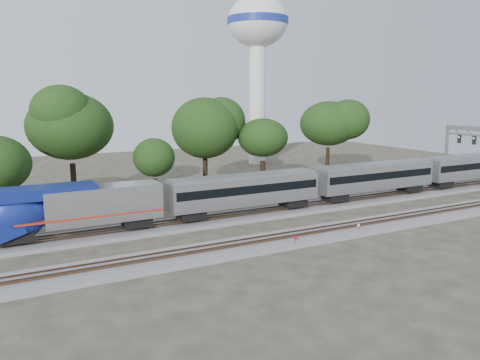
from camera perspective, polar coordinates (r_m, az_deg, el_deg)
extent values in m
plane|color=#383328|center=(48.04, -1.21, -6.92)|extent=(160.00, 160.00, 0.00)
cube|color=slate|center=(53.21, -4.12, -5.02)|extent=(160.00, 5.00, 0.40)
cube|color=brown|center=(52.46, -3.81, -4.73)|extent=(160.00, 0.08, 0.15)
cube|color=brown|center=(53.73, -4.43, -4.38)|extent=(160.00, 0.08, 0.15)
cube|color=slate|center=(44.60, 1.11, -8.01)|extent=(160.00, 5.00, 0.40)
cube|color=brown|center=(43.87, 1.57, -7.70)|extent=(160.00, 0.08, 0.15)
cube|color=brown|center=(45.06, 0.67, -7.21)|extent=(160.00, 0.08, 0.15)
cube|color=#B9BCC1|center=(49.15, -16.28, -2.75)|extent=(11.42, 3.23, 3.56)
ellipsoid|color=navy|center=(48.33, -25.82, -3.90)|extent=(5.82, 3.36, 4.96)
cube|color=navy|center=(48.09, -22.54, -1.36)|extent=(9.16, 3.17, 1.08)
cube|color=black|center=(48.12, -25.28, -2.60)|extent=(0.48, 2.48, 1.41)
cube|color=maroon|center=(49.13, -17.71, -3.92)|extent=(14.01, 3.27, 0.19)
cube|color=black|center=(48.83, -25.45, -6.16)|extent=(2.80, 2.37, 0.97)
cube|color=black|center=(50.40, -12.48, -4.91)|extent=(2.80, 2.37, 0.97)
cube|color=#B9BCC1|center=(54.61, 0.61, -1.24)|extent=(18.75, 3.23, 3.23)
cube|color=black|center=(54.55, 0.61, -0.91)|extent=(18.11, 3.28, 0.97)
cube|color=gray|center=(54.31, 0.61, 0.48)|extent=(18.32, 2.59, 0.38)
cube|color=black|center=(52.27, -5.98, -4.18)|extent=(2.80, 2.37, 0.97)
cube|color=black|center=(58.52, 6.47, -2.64)|extent=(2.80, 2.37, 0.97)
cube|color=#B9BCC1|center=(66.49, 16.11, 0.40)|extent=(18.75, 3.23, 3.23)
cube|color=black|center=(66.44, 16.12, 0.68)|extent=(18.11, 3.28, 0.97)
cube|color=gray|center=(66.24, 16.18, 1.83)|extent=(18.32, 2.59, 0.38)
cube|color=black|center=(62.42, 11.50, -1.98)|extent=(2.80, 2.37, 0.97)
cube|color=black|center=(71.67, 19.95, -0.83)|extent=(2.80, 2.37, 0.97)
cube|color=#B9BCC1|center=(81.70, 26.40, 1.49)|extent=(18.75, 3.23, 3.23)
cube|color=black|center=(81.66, 26.41, 1.71)|extent=(18.11, 3.28, 0.97)
cube|color=gray|center=(81.50, 26.49, 2.65)|extent=(18.32, 2.59, 0.38)
cube|color=black|center=(76.65, 23.29, -0.37)|extent=(2.80, 2.37, 0.97)
cylinder|color=#512D19|center=(45.09, 6.74, -7.50)|extent=(0.06, 0.06, 0.96)
cylinder|color=#B40C15|center=(44.96, 6.76, -6.98)|extent=(0.34, 0.14, 0.34)
cylinder|color=#512D19|center=(50.40, 14.22, -5.85)|extent=(0.06, 0.06, 0.96)
cylinder|color=silver|center=(50.29, 14.25, -5.38)|extent=(0.34, 0.06, 0.34)
cube|color=#512D19|center=(47.42, 9.47, -7.10)|extent=(0.51, 0.32, 0.30)
cylinder|color=silver|center=(99.33, 2.11, 9.10)|extent=(3.52, 3.52, 24.64)
cone|color=silver|center=(100.07, 2.08, 3.04)|extent=(5.63, 5.63, 3.52)
ellipsoid|color=silver|center=(100.47, 2.18, 18.80)|extent=(12.32, 12.32, 10.47)
cylinder|color=navy|center=(100.47, 2.18, 18.80)|extent=(12.46, 12.46, 1.41)
cube|color=gray|center=(82.63, 23.81, 2.82)|extent=(0.37, 0.37, 9.62)
cube|color=gray|center=(79.99, 26.14, 5.67)|extent=(0.43, 7.91, 0.64)
cube|color=gray|center=(80.05, 26.08, 4.98)|extent=(0.27, 7.91, 0.27)
cube|color=black|center=(79.10, 26.65, 4.34)|extent=(0.27, 0.53, 1.28)
cube|color=black|center=(80.61, 25.17, 4.55)|extent=(0.27, 0.53, 1.28)
cylinder|color=black|center=(64.41, -19.59, -0.56)|extent=(0.70, 0.70, 5.59)
ellipsoid|color=black|center=(63.52, -19.99, 6.19)|extent=(10.55, 10.55, 8.97)
cylinder|color=black|center=(63.28, -10.31, -1.35)|extent=(0.70, 0.70, 3.34)
ellipsoid|color=black|center=(62.55, -10.44, 2.72)|extent=(6.30, 6.30, 5.36)
cylinder|color=black|center=(72.60, -4.26, 0.94)|extent=(0.70, 0.70, 5.06)
ellipsoid|color=black|center=(71.83, -4.33, 6.35)|extent=(9.53, 9.53, 8.10)
cylinder|color=black|center=(72.74, 2.76, 0.65)|extent=(0.70, 0.70, 4.26)
ellipsoid|color=black|center=(72.02, 2.80, 5.19)|extent=(8.03, 8.03, 6.83)
cylinder|color=black|center=(85.76, 10.61, 2.21)|extent=(0.70, 0.70, 5.06)
ellipsoid|color=black|center=(85.11, 10.76, 6.79)|extent=(9.55, 9.55, 8.11)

